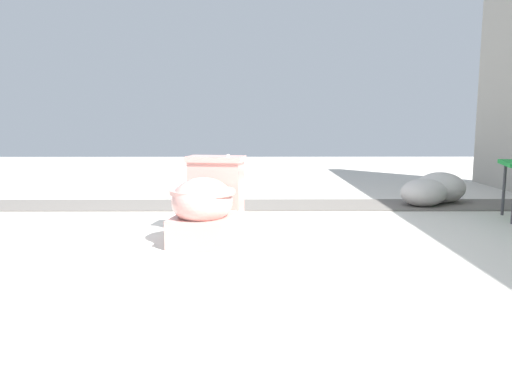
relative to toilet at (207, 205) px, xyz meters
name	(u,v)px	position (x,y,z in m)	size (l,w,h in m)	color
ground_plane	(190,242)	(0.06, -0.10, -0.22)	(14.00, 14.00, 0.00)	beige
gravel_strip	(266,205)	(-1.24, 0.40, -0.21)	(0.56, 8.00, 0.01)	#605B56
toilet	(207,205)	(0.00, 0.00, 0.00)	(0.69, 0.49, 0.52)	#E09E93
boulder_near	(424,193)	(-1.19, 1.75, -0.10)	(0.43, 0.35, 0.24)	#B7B2AD
boulder_far	(441,188)	(-1.38, 1.97, -0.08)	(0.43, 0.43, 0.28)	#B7B2AD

